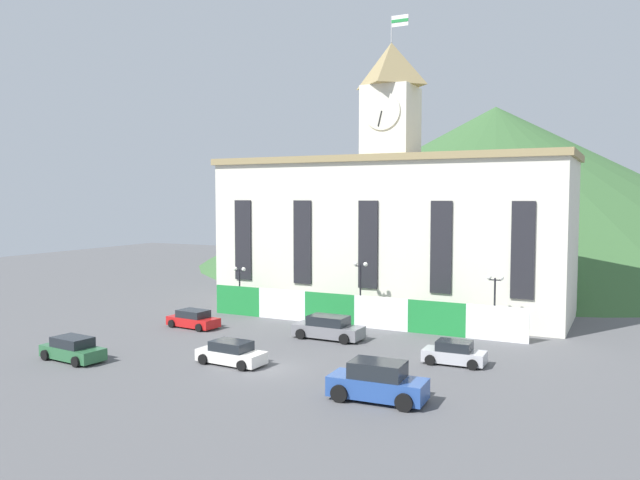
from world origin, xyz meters
name	(u,v)px	position (x,y,z in m)	size (l,w,h in m)	color
ground_plane	(263,369)	(0.00, 0.00, 0.00)	(160.00, 160.00, 0.00)	#565659
civic_building	(390,228)	(0.00, 22.46, 7.73)	(32.51, 11.25, 27.15)	silver
banner_fence	(355,311)	(0.00, 14.21, 1.30)	(27.53, 0.12, 2.61)	#1E8438
hillside_backdrop	(494,185)	(0.00, 71.50, 12.62)	(95.20, 95.20, 25.24)	#386033
street_lamp_right	(240,279)	(-11.79, 14.98, 3.16)	(1.26, 0.36, 4.26)	black
street_lamp_center	(360,280)	(0.19, 14.98, 3.82)	(1.26, 0.36, 5.30)	black
street_lamp_far_right	(495,292)	(11.13, 14.98, 3.50)	(1.26, 0.36, 4.79)	black
car_silver_hatch	(454,353)	(10.29, 6.43, 0.69)	(3.94, 2.10, 1.50)	#B7B7BC
car_red_sedan	(193,319)	(-11.63, 7.97, 0.67)	(4.55, 2.46, 1.45)	red
car_gray_pickup	(328,328)	(0.00, 9.26, 0.81)	(5.33, 2.42, 1.75)	slate
car_white_taxi	(231,353)	(-2.43, 0.08, 0.69)	(4.59, 2.33, 1.50)	white
car_blue_van	(378,383)	(8.52, -2.46, 0.96)	(5.18, 2.55, 2.10)	#284C99
car_green_wagon	(73,350)	(-12.20, -3.79, 0.72)	(4.75, 2.48, 1.55)	#2D663D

